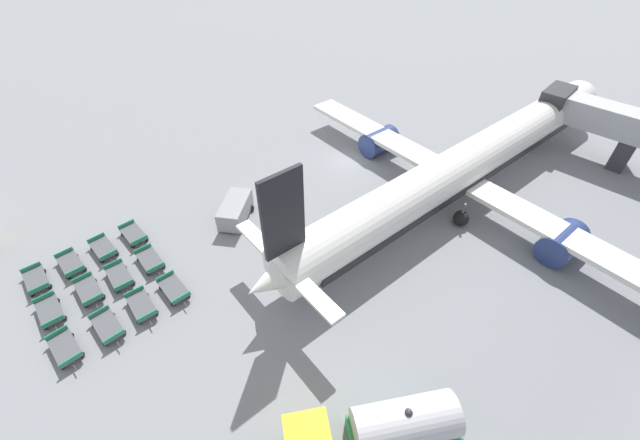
{
  "coord_description": "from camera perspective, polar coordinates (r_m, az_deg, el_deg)",
  "views": [
    {
      "loc": [
        22.06,
        -28.98,
        23.87
      ],
      "look_at": [
        5.96,
        -11.28,
        2.38
      ],
      "focal_mm": 22.0,
      "sensor_mm": 36.0,
      "label": 1
    }
  ],
  "objects": [
    {
      "name": "baggage_dolly_row_near_col_b",
      "position": [
        34.41,
        -34.66,
        -10.87
      ],
      "size": [
        3.57,
        1.83,
        0.92
      ],
      "color": "#515459",
      "rests_on": "ground_plane"
    },
    {
      "name": "baggage_dolly_row_near_col_a",
      "position": [
        37.25,
        -35.98,
        -7.08
      ],
      "size": [
        3.57,
        1.82,
        0.92
      ],
      "color": "#515459",
      "rests_on": "ground_plane"
    },
    {
      "name": "baggage_dolly_row_mid_b_col_c",
      "position": [
        31.56,
        -24.52,
        -11.27
      ],
      "size": [
        3.58,
        1.87,
        0.92
      ],
      "color": "#515459",
      "rests_on": "ground_plane"
    },
    {
      "name": "baggage_dolly_row_far_col_c",
      "position": [
        31.68,
        -20.5,
        -9.37
      ],
      "size": [
        3.56,
        1.78,
        0.92
      ],
      "color": "#515459",
      "rests_on": "ground_plane"
    },
    {
      "name": "baggage_dolly_row_mid_a_col_a",
      "position": [
        37.08,
        -32.51,
        -5.41
      ],
      "size": [
        3.55,
        1.71,
        0.92
      ],
      "color": "#515459",
      "rests_on": "ground_plane"
    },
    {
      "name": "baggage_dolly_row_mid_b_col_b",
      "position": [
        34.18,
        -27.15,
        -7.33
      ],
      "size": [
        3.58,
        1.86,
        0.92
      ],
      "color": "#515459",
      "rests_on": "ground_plane"
    },
    {
      "name": "baggage_dolly_row_mid_b_col_a",
      "position": [
        37.1,
        -28.98,
        -3.65
      ],
      "size": [
        3.55,
        1.71,
        0.92
      ],
      "color": "#515459",
      "rests_on": "ground_plane"
    },
    {
      "name": "ground_plane",
      "position": [
        43.55,
        4.22,
        8.57
      ],
      "size": [
        500.0,
        500.0,
        0.0
      ],
      "primitive_type": "plane",
      "color": "gray"
    },
    {
      "name": "baggage_dolly_row_far_col_b",
      "position": [
        34.41,
        -23.48,
        -5.39
      ],
      "size": [
        3.57,
        1.82,
        0.92
      ],
      "color": "#515459",
      "rests_on": "ground_plane"
    },
    {
      "name": "airplane",
      "position": [
        39.48,
        20.39,
        7.4
      ],
      "size": [
        39.19,
        47.88,
        11.46
      ],
      "color": "white",
      "rests_on": "ground_plane"
    },
    {
      "name": "baggage_dolly_row_mid_a_col_b",
      "position": [
        34.3,
        -30.6,
        -8.81
      ],
      "size": [
        3.57,
        1.79,
        0.92
      ],
      "color": "#515459",
      "rests_on": "ground_plane"
    },
    {
      "name": "fuel_tanker_secondary",
      "position": [
        24.18,
        9.3,
        -27.8
      ],
      "size": [
        7.57,
        8.98,
        3.2
      ],
      "color": "yellow",
      "rests_on": "ground_plane"
    },
    {
      "name": "baggage_dolly_row_far_col_a",
      "position": [
        37.29,
        -25.48,
        -1.9
      ],
      "size": [
        3.55,
        1.72,
        0.92
      ],
      "color": "#515459",
      "rests_on": "ground_plane"
    },
    {
      "name": "service_van",
      "position": [
        35.94,
        -12.22,
        1.43
      ],
      "size": [
        4.05,
        4.69,
        1.97
      ],
      "color": "gray",
      "rests_on": "ground_plane"
    },
    {
      "name": "baggage_dolly_row_near_col_c",
      "position": [
        31.76,
        -33.11,
        -15.37
      ],
      "size": [
        3.54,
        1.69,
        0.92
      ],
      "color": "#515459",
      "rests_on": "ground_plane"
    },
    {
      "name": "baggage_dolly_row_mid_a_col_c",
      "position": [
        31.45,
        -28.52,
        -13.46
      ],
      "size": [
        3.55,
        1.71,
        0.92
      ],
      "color": "#515459",
      "rests_on": "ground_plane"
    }
  ]
}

